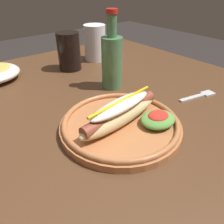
# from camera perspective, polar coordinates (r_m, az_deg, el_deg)

# --- Properties ---
(dining_table) EXTENTS (1.20, 0.97, 0.74)m
(dining_table) POSITION_cam_1_polar(r_m,az_deg,el_deg) (0.64, -10.96, -6.69)
(dining_table) COLOR #51331E
(dining_table) RESTS_ON ground_plane
(hot_dog_plate) EXTENTS (0.27, 0.27, 0.08)m
(hot_dog_plate) POSITION_cam_1_polar(r_m,az_deg,el_deg) (0.49, 2.76, -2.31)
(hot_dog_plate) COLOR #B77042
(hot_dog_plate) RESTS_ON dining_table
(fork) EXTENTS (0.12, 0.05, 0.00)m
(fork) POSITION_cam_1_polar(r_m,az_deg,el_deg) (0.68, 21.77, 3.96)
(fork) COLOR silver
(fork) RESTS_ON dining_table
(soda_cup) EXTENTS (0.08, 0.08, 0.13)m
(soda_cup) POSITION_cam_1_polar(r_m,az_deg,el_deg) (0.82, -11.08, 15.14)
(soda_cup) COLOR black
(soda_cup) RESTS_ON dining_table
(extra_cup) EXTENTS (0.08, 0.08, 0.14)m
(extra_cup) POSITION_cam_1_polar(r_m,az_deg,el_deg) (0.91, -4.45, 17.42)
(extra_cup) COLOR white
(extra_cup) RESTS_ON dining_table
(glass_bottle) EXTENTS (0.06, 0.06, 0.22)m
(glass_bottle) POSITION_cam_1_polar(r_m,az_deg,el_deg) (0.66, -0.02, 13.34)
(glass_bottle) COLOR #4C7F51
(glass_bottle) RESTS_ON dining_table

